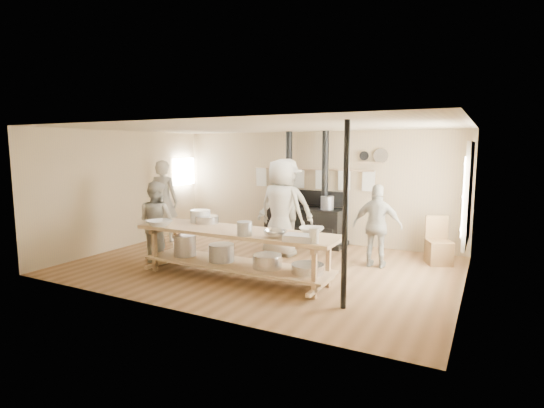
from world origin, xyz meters
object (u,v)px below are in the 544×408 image
(prep_table, at_px, (236,249))
(cook_by_window, at_px, (286,205))
(cook_center, at_px, (281,208))
(cook_far_left, at_px, (164,201))
(stove, at_px, (305,221))
(cook_right, at_px, (377,226))
(cook_left, at_px, (157,222))
(roasting_pan, at_px, (299,238))
(chair, at_px, (439,250))

(prep_table, distance_m, cook_by_window, 2.26)
(cook_center, bearing_deg, cook_far_left, 6.25)
(stove, height_order, cook_right, stove)
(prep_table, bearing_deg, cook_by_window, 93.11)
(cook_center, distance_m, cook_right, 2.00)
(prep_table, distance_m, cook_left, 1.99)
(stove, height_order, cook_far_left, stove)
(cook_far_left, distance_m, cook_by_window, 3.00)
(cook_left, relative_size, roasting_pan, 3.58)
(prep_table, height_order, cook_center, cook_center)
(cook_center, relative_size, cook_by_window, 1.00)
(cook_left, height_order, cook_center, cook_center)
(cook_by_window, distance_m, chair, 3.20)
(cook_far_left, height_order, cook_by_window, cook_by_window)
(prep_table, distance_m, cook_far_left, 3.54)
(prep_table, xyz_separation_m, roasting_pan, (1.31, -0.30, 0.38))
(stove, xyz_separation_m, cook_right, (1.96, -1.19, 0.26))
(cook_center, height_order, cook_by_window, cook_center)
(cook_far_left, bearing_deg, cook_by_window, 176.81)
(cook_by_window, bearing_deg, stove, 78.81)
(cook_right, xyz_separation_m, roasting_pan, (-0.65, -2.13, 0.12))
(prep_table, xyz_separation_m, cook_right, (1.96, 1.83, 0.26))
(cook_far_left, distance_m, chair, 6.16)
(cook_left, relative_size, cook_right, 1.01)
(cook_left, xyz_separation_m, cook_center, (1.94, 1.56, 0.21))
(chair, relative_size, roasting_pan, 2.08)
(cook_center, xyz_separation_m, chair, (3.00, 0.78, -0.73))
(chair, bearing_deg, prep_table, -163.91)
(prep_table, distance_m, chair, 3.94)
(cook_by_window, bearing_deg, chair, 4.02)
(stove, height_order, chair, stove)
(cook_left, bearing_deg, cook_right, -155.94)
(roasting_pan, bearing_deg, chair, 59.88)
(stove, relative_size, cook_right, 1.66)
(cook_by_window, distance_m, roasting_pan, 2.89)
(cook_left, bearing_deg, stove, -123.27)
(cook_far_left, bearing_deg, cook_left, 114.26)
(cook_far_left, bearing_deg, cook_right, 168.45)
(stove, distance_m, chair, 3.02)
(cook_center, distance_m, roasting_pan, 2.48)
(cook_far_left, height_order, cook_left, cook_far_left)
(cook_far_left, bearing_deg, stove, -169.80)
(cook_far_left, xyz_separation_m, cook_left, (1.12, -1.46, -0.18))
(prep_table, xyz_separation_m, chair, (2.97, 2.57, -0.25))
(cook_left, xyz_separation_m, chair, (4.93, 2.34, -0.52))
(stove, xyz_separation_m, cook_left, (-1.96, -2.79, 0.27))
(cook_left, distance_m, cook_right, 4.24)
(roasting_pan, bearing_deg, cook_right, 73.05)
(cook_far_left, relative_size, cook_center, 0.97)
(cook_center, distance_m, chair, 3.18)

